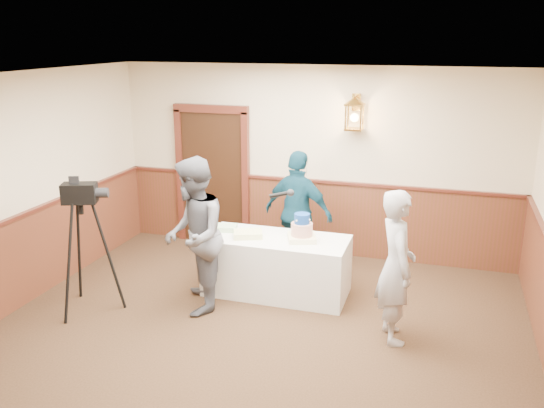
% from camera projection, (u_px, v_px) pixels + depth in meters
% --- Properties ---
extents(ground, '(7.00, 7.00, 0.00)m').
position_uv_depth(ground, '(230.00, 373.00, 5.67)').
color(ground, '#312013').
rests_on(ground, ground).
extents(room_shell, '(6.02, 7.02, 2.81)m').
position_uv_depth(room_shell, '(238.00, 212.00, 5.68)').
color(room_shell, beige).
rests_on(room_shell, ground).
extents(display_table, '(1.80, 0.80, 0.75)m').
position_uv_depth(display_table, '(277.00, 265.00, 7.33)').
color(display_table, silver).
rests_on(display_table, ground).
extents(tiered_cake, '(0.43, 0.43, 0.35)m').
position_uv_depth(tiered_cake, '(302.00, 230.00, 7.11)').
color(tiered_cake, '#FFF7C0').
rests_on(tiered_cake, display_table).
extents(sheet_cake_yellow, '(0.43, 0.38, 0.07)m').
position_uv_depth(sheet_cake_yellow, '(248.00, 234.00, 7.26)').
color(sheet_cake_yellow, '#CFD27E').
rests_on(sheet_cake_yellow, display_table).
extents(sheet_cake_green, '(0.32, 0.27, 0.07)m').
position_uv_depth(sheet_cake_green, '(226.00, 228.00, 7.50)').
color(sheet_cake_green, '#AADE9D').
rests_on(sheet_cake_green, display_table).
extents(interviewer, '(1.63, 1.10, 1.87)m').
position_uv_depth(interviewer, '(194.00, 236.00, 6.74)').
color(interviewer, '#54565E').
rests_on(interviewer, ground).
extents(baker, '(0.59, 0.72, 1.69)m').
position_uv_depth(baker, '(396.00, 266.00, 6.10)').
color(baker, '#A2A1A8').
rests_on(baker, ground).
extents(assistant_p, '(1.09, 0.67, 1.73)m').
position_uv_depth(assistant_p, '(298.00, 213.00, 7.83)').
color(assistant_p, '#10384A').
rests_on(assistant_p, ground).
extents(tv_camera_rig, '(0.61, 0.58, 1.57)m').
position_uv_depth(tv_camera_rig, '(86.00, 254.00, 6.80)').
color(tv_camera_rig, black).
rests_on(tv_camera_rig, ground).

